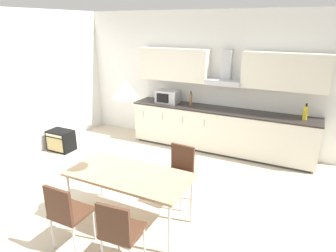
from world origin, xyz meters
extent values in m
cube|color=beige|center=(0.00, 0.00, -0.01)|extent=(7.99, 7.62, 0.02)
cube|color=white|center=(0.00, 2.59, 1.43)|extent=(6.39, 0.10, 2.85)
cube|color=white|center=(-2.71, 0.00, 1.43)|extent=(0.10, 6.09, 2.85)
cube|color=#333333|center=(0.70, 2.23, 0.03)|extent=(3.66, 0.57, 0.05)
cube|color=silver|center=(0.70, 2.23, 0.46)|extent=(3.81, 0.62, 0.83)
cube|color=#282321|center=(0.70, 2.23, 0.89)|extent=(3.83, 0.64, 0.03)
cube|color=silver|center=(-0.96, 1.90, 0.67)|extent=(0.01, 0.01, 0.14)
cube|color=silver|center=(-0.49, 1.90, 0.67)|extent=(0.01, 0.01, 0.14)
cube|color=silver|center=(-0.01, 1.90, 0.67)|extent=(0.01, 0.01, 0.14)
cube|color=silver|center=(0.47, 1.90, 0.67)|extent=(0.01, 0.01, 0.14)
cube|color=silver|center=(0.70, 2.53, 1.14)|extent=(3.81, 0.02, 0.46)
cube|color=silver|center=(-0.43, 2.37, 1.74)|extent=(1.55, 0.34, 0.68)
cube|color=silver|center=(1.83, 2.37, 1.74)|extent=(1.55, 0.34, 0.68)
cube|color=#B7BABF|center=(0.70, 2.35, 1.45)|extent=(0.72, 0.40, 0.10)
cube|color=#B7BABF|center=(0.70, 2.46, 1.77)|extent=(0.20, 0.16, 0.63)
cube|color=#ADADB2|center=(-0.51, 2.23, 1.05)|extent=(0.48, 0.34, 0.28)
cube|color=black|center=(-0.55, 2.05, 1.05)|extent=(0.29, 0.01, 0.20)
cylinder|color=yellow|center=(2.28, 2.26, 1.03)|extent=(0.08, 0.08, 0.25)
cylinder|color=black|center=(2.28, 2.26, 1.18)|extent=(0.03, 0.03, 0.05)
cylinder|color=brown|center=(0.02, 2.25, 1.04)|extent=(0.06, 0.06, 0.26)
cylinder|color=black|center=(0.02, 2.25, 1.19)|extent=(0.02, 0.02, 0.06)
cube|color=tan|center=(0.36, -0.66, 0.71)|extent=(1.63, 0.79, 0.04)
cylinder|color=silver|center=(-0.40, -0.99, 0.34)|extent=(0.04, 0.04, 0.69)
cylinder|color=silver|center=(1.11, -0.99, 0.34)|extent=(0.04, 0.04, 0.69)
cylinder|color=silver|center=(-0.40, -0.32, 0.34)|extent=(0.04, 0.04, 0.69)
cylinder|color=silver|center=(1.11, -0.32, 0.34)|extent=(0.04, 0.04, 0.69)
cube|color=#4C2D1E|center=(0.72, -1.35, 0.45)|extent=(0.44, 0.44, 0.04)
cube|color=#4C2D1E|center=(0.74, -1.53, 0.67)|extent=(0.38, 0.08, 0.40)
cylinder|color=silver|center=(0.54, -1.20, 0.21)|extent=(0.02, 0.02, 0.43)
cylinder|color=silver|center=(0.88, -1.17, 0.21)|extent=(0.02, 0.02, 0.43)
cube|color=#4C2D1E|center=(0.72, 0.04, 0.45)|extent=(0.43, 0.43, 0.04)
cube|color=#4C2D1E|center=(0.74, 0.22, 0.67)|extent=(0.38, 0.07, 0.40)
cylinder|color=silver|center=(0.88, -0.14, 0.21)|extent=(0.02, 0.02, 0.43)
cylinder|color=silver|center=(0.54, -0.12, 0.21)|extent=(0.02, 0.02, 0.43)
cylinder|color=silver|center=(0.91, 0.19, 0.21)|extent=(0.02, 0.02, 0.43)
cylinder|color=silver|center=(0.57, 0.22, 0.21)|extent=(0.02, 0.02, 0.43)
cube|color=#4C2D1E|center=(-0.01, -1.35, 0.45)|extent=(0.40, 0.40, 0.04)
cube|color=#4C2D1E|center=(-0.01, -1.53, 0.67)|extent=(0.38, 0.04, 0.40)
cylinder|color=silver|center=(-0.18, -1.18, 0.21)|extent=(0.02, 0.02, 0.43)
cylinder|color=silver|center=(0.16, -1.18, 0.21)|extent=(0.02, 0.02, 0.43)
cylinder|color=silver|center=(-0.18, -1.52, 0.21)|extent=(0.02, 0.02, 0.43)
cylinder|color=silver|center=(0.16, -1.52, 0.21)|extent=(0.02, 0.02, 0.43)
cube|color=black|center=(-2.31, 0.74, 0.22)|extent=(0.52, 0.36, 0.44)
cube|color=tan|center=(-2.31, 0.55, 0.19)|extent=(0.44, 0.01, 0.29)
cube|color=beige|center=(-2.31, 0.55, 0.39)|extent=(0.44, 0.01, 0.05)
cone|color=silver|center=(0.36, -0.66, 1.85)|extent=(0.32, 0.32, 0.22)
camera|label=1|loc=(2.36, -3.55, 2.58)|focal=32.00mm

